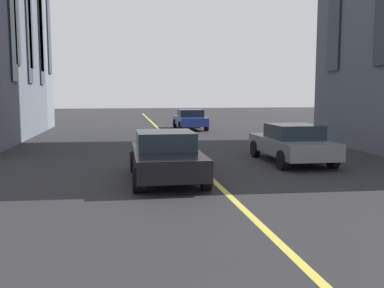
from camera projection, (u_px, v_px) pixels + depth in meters
lane_centre_line at (200, 167)px, 14.34m from camera, size 80.00×0.16×0.01m
car_blue_trailing at (190, 119)px, 29.60m from camera, size 4.40×1.95×1.37m
car_black_far at (166, 155)px, 12.22m from camera, size 4.40×1.95×1.37m
car_grey_parked_b at (292, 143)px, 15.33m from camera, size 4.40×1.95×1.37m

